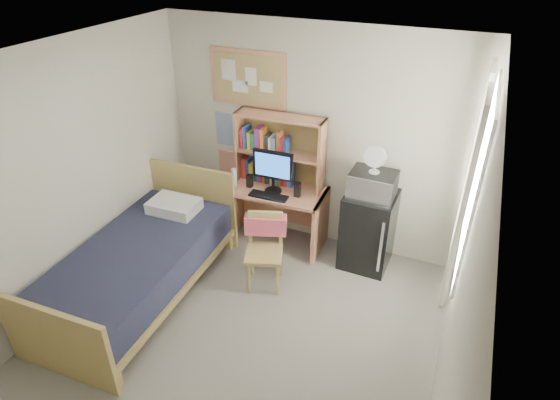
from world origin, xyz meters
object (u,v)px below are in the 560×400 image
at_px(desk_chair, 264,253).
at_px(microwave, 373,184).
at_px(bulletin_board, 248,78).
at_px(desk_fan, 376,160).
at_px(speaker_left, 250,181).
at_px(bed, 139,271).
at_px(desk, 275,216).
at_px(mini_fridge, 368,230).
at_px(monitor, 273,172).
at_px(speaker_right, 298,189).

height_order(desk_chair, microwave, microwave).
height_order(bulletin_board, microwave, bulletin_board).
height_order(desk_chair, desk_fan, desk_fan).
bearing_deg(speaker_left, bulletin_board, 111.97).
bearing_deg(bed, speaker_left, 63.95).
bearing_deg(desk_fan, desk, -178.74).
relative_size(mini_fridge, monitor, 1.79).
xyz_separation_m(mini_fridge, monitor, (-1.13, -0.09, 0.54)).
height_order(desk, monitor, monitor).
bearing_deg(microwave, speaker_left, -176.00).
bearing_deg(microwave, desk_chair, -137.58).
bearing_deg(monitor, bulletin_board, 140.17).
bearing_deg(speaker_left, bed, -115.83).
relative_size(desk, mini_fridge, 1.30).
bearing_deg(bed, bulletin_board, 73.51).
relative_size(desk_chair, monitor, 1.65).
distance_m(speaker_left, desk_fan, 1.52).
bearing_deg(microwave, speaker_right, -175.19).
xyz_separation_m(bed, monitor, (0.91, 1.40, 0.69)).
height_order(desk, desk_chair, desk_chair).
distance_m(desk_chair, mini_fridge, 1.23).
distance_m(bulletin_board, speaker_right, 1.38).
height_order(mini_fridge, monitor, monitor).
distance_m(speaker_right, desk_fan, 0.97).
bearing_deg(bed, mini_fridge, 33.75).
bearing_deg(speaker_left, mini_fridge, 1.92).
distance_m(desk, mini_fridge, 1.14).
relative_size(mini_fridge, speaker_right, 5.30).
distance_m(mini_fridge, speaker_right, 0.91).
relative_size(bulletin_board, desk_fan, 3.31).
bearing_deg(desk_chair, speaker_right, 64.92).
xyz_separation_m(speaker_left, desk_fan, (1.43, 0.08, 0.51)).
height_order(desk_chair, bed, desk_chair).
relative_size(desk_chair, speaker_right, 4.87).
xyz_separation_m(bed, speaker_right, (1.21, 1.41, 0.52)).
distance_m(desk, desk_fan, 1.49).
distance_m(bulletin_board, desk_chair, 1.98).
bearing_deg(desk, desk_chair, -76.20).
relative_size(bulletin_board, bed, 0.42).
distance_m(bulletin_board, desk_fan, 1.73).
bearing_deg(monitor, microwave, 1.42).
bearing_deg(desk_fan, mini_fridge, 90.00).
bearing_deg(speaker_right, monitor, -180.00).
relative_size(mini_fridge, speaker_left, 5.76).
relative_size(monitor, microwave, 1.07).
xyz_separation_m(monitor, speaker_left, (-0.30, -0.01, -0.18)).
xyz_separation_m(desk_chair, desk_fan, (0.91, 0.81, 0.91)).
xyz_separation_m(bulletin_board, mini_fridge, (1.60, -0.27, -1.46)).
distance_m(mini_fridge, bed, 2.53).
relative_size(desk, bed, 0.53).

